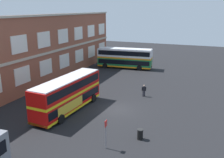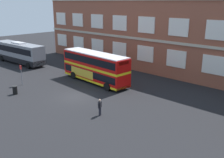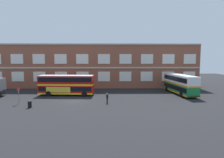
{
  "view_description": "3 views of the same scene",
  "coord_description": "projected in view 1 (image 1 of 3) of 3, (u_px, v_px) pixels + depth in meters",
  "views": [
    {
      "loc": [
        -26.69,
        -10.12,
        12.08
      ],
      "look_at": [
        2.74,
        1.86,
        2.97
      ],
      "focal_mm": 40.13,
      "sensor_mm": 36.0,
      "label": 1
    },
    {
      "loc": [
        22.47,
        -17.62,
        10.66
      ],
      "look_at": [
        2.74,
        3.19,
        2.01
      ],
      "focal_mm": 41.26,
      "sensor_mm": 36.0,
      "label": 2
    },
    {
      "loc": [
        6.13,
        -32.9,
        7.36
      ],
      "look_at": [
        6.67,
        3.5,
        3.5
      ],
      "focal_mm": 30.45,
      "sensor_mm": 36.0,
      "label": 3
    }
  ],
  "objects": [
    {
      "name": "waiting_passenger",
      "position": [
        144.0,
        90.0,
        35.03
      ],
      "size": [
        0.38,
        0.62,
        1.7
      ],
      "color": "black",
      "rests_on": "ground"
    },
    {
      "name": "station_litter_bin",
      "position": [
        140.0,
        134.0,
        23.7
      ],
      "size": [
        0.6,
        0.6,
        1.03
      ],
      "color": "black",
      "rests_on": "ground"
    },
    {
      "name": "bus_stand_flag",
      "position": [
        106.0,
        132.0,
        21.82
      ],
      "size": [
        0.44,
        0.1,
        2.7
      ],
      "color": "slate",
      "rests_on": "ground"
    },
    {
      "name": "brick_terminal_building",
      "position": [
        12.0,
        53.0,
        37.74
      ],
      "size": [
        53.08,
        8.19,
        11.1
      ],
      "color": "brown",
      "rests_on": "ground"
    },
    {
      "name": "double_decker_near",
      "position": [
        68.0,
        94.0,
        29.86
      ],
      "size": [
        11.12,
        3.3,
        4.07
      ],
      "color": "red",
      "rests_on": "ground"
    },
    {
      "name": "double_decker_middle",
      "position": [
        125.0,
        58.0,
        51.25
      ],
      "size": [
        3.69,
        11.2,
        4.07
      ],
      "color": "#197038",
      "rests_on": "ground"
    },
    {
      "name": "ground_plane",
      "position": [
        103.0,
        107.0,
        31.49
      ],
      "size": [
        120.0,
        120.0,
        0.0
      ],
      "primitive_type": "plane",
      "color": "black"
    }
  ]
}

